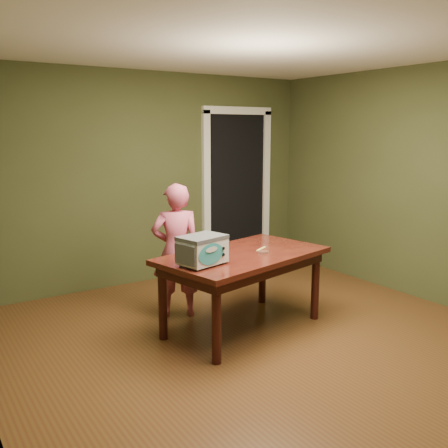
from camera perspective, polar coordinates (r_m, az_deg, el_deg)
name	(u,v)px	position (r m, az deg, el deg)	size (l,w,h in m)	color
floor	(275,349)	(4.54, 5.83, -14.05)	(5.00, 5.00, 0.00)	#533517
room_shell	(279,153)	(4.12, 6.28, 8.02)	(4.52, 5.02, 2.61)	#3F4625
doorway	(225,189)	(7.18, 0.10, 4.01)	(1.10, 0.66, 2.25)	black
dining_table	(243,263)	(4.75, 2.20, -4.51)	(1.75, 1.22, 0.75)	#39100C
toy_oven	(202,249)	(4.29, -2.49, -2.89)	(0.46, 0.36, 0.26)	#4C4F54
baking_pan	(263,252)	(4.72, 4.48, -3.21)	(0.10, 0.10, 0.02)	silver
spatula	(261,249)	(4.88, 4.27, -2.84)	(0.18, 0.03, 0.01)	#DFCF61
child	(176,251)	(5.09, -5.47, -3.05)	(0.50, 0.33, 1.38)	#C5516E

